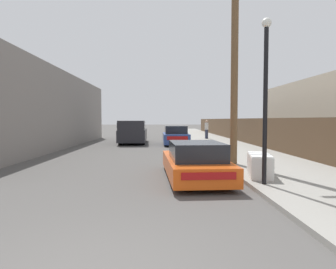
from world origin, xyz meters
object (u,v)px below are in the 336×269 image
object	(u,v)px
discarded_fridge	(259,165)
street_lamp	(266,88)
pedestrian	(207,129)
pickup_truck	(133,132)
parked_sports_car_red	(195,162)
car_parked_mid	(176,136)
utility_pole	(235,40)

from	to	relation	value
discarded_fridge	street_lamp	xyz separation A→B (m)	(-0.26, -1.17, 2.27)
pedestrian	pickup_truck	bearing A→B (deg)	-147.34
parked_sports_car_red	car_parked_mid	distance (m)	12.95
pickup_truck	parked_sports_car_red	bearing A→B (deg)	101.83
utility_pole	pedestrian	size ratio (longest dim) A/B	5.47
parked_sports_car_red	pickup_truck	world-z (taller)	pickup_truck
discarded_fridge	pickup_truck	world-z (taller)	pickup_truck
utility_pole	parked_sports_car_red	bearing A→B (deg)	-127.03
utility_pole	pedestrian	xyz separation A→B (m)	(1.35, 15.83, -3.98)
parked_sports_car_red	street_lamp	bearing A→B (deg)	-40.00
discarded_fridge	utility_pole	world-z (taller)	utility_pole
street_lamp	pedestrian	size ratio (longest dim) A/B	2.58
utility_pole	discarded_fridge	bearing A→B (deg)	-85.86
pickup_truck	utility_pole	distance (m)	13.40
pickup_truck	utility_pole	xyz separation A→B (m)	(5.09, -11.70, 4.09)
discarded_fridge	utility_pole	size ratio (longest dim) A/B	0.18
parked_sports_car_red	pickup_truck	distance (m)	14.50
discarded_fridge	car_parked_mid	world-z (taller)	car_parked_mid
parked_sports_car_red	pedestrian	distance (m)	18.53
discarded_fridge	utility_pole	bearing A→B (deg)	105.86
utility_pole	pedestrian	world-z (taller)	utility_pole
parked_sports_car_red	pickup_truck	bearing A→B (deg)	100.26
parked_sports_car_red	pedestrian	bearing A→B (deg)	77.36
car_parked_mid	pickup_truck	distance (m)	3.51
pickup_truck	pedestrian	distance (m)	7.65
car_parked_mid	street_lamp	distance (m)	14.53
parked_sports_car_red	car_parked_mid	bearing A→B (deg)	87.09
street_lamp	utility_pole	bearing A→B (deg)	88.93
discarded_fridge	pedestrian	size ratio (longest dim) A/B	0.98
utility_pole	street_lamp	distance (m)	4.38
parked_sports_car_red	street_lamp	xyz separation A→B (m)	(1.75, -1.33, 2.18)
parked_sports_car_red	street_lamp	size ratio (longest dim) A/B	1.02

